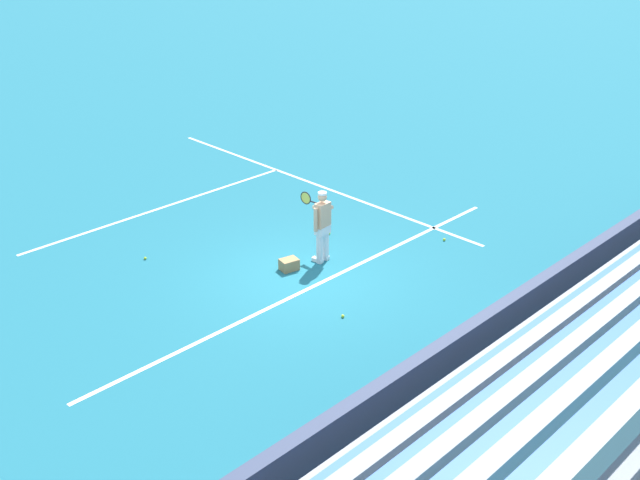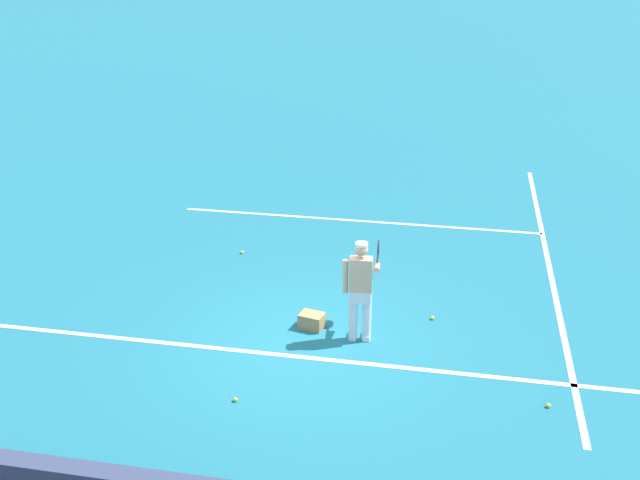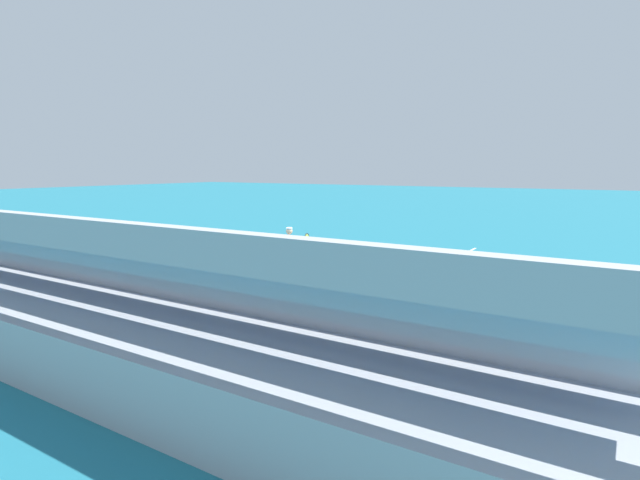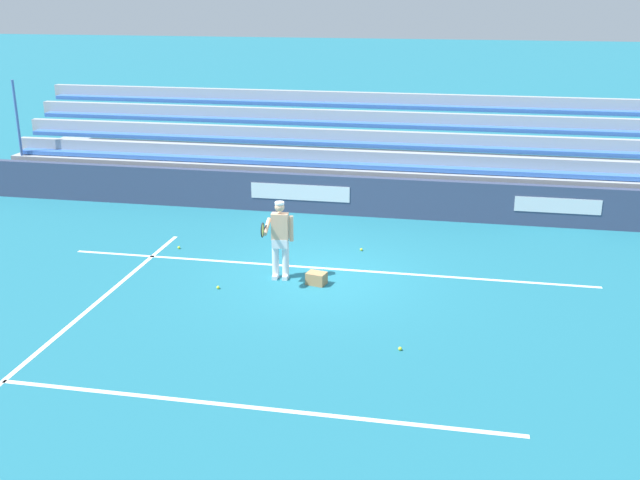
% 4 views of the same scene
% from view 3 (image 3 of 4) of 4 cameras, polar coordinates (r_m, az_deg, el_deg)
% --- Properties ---
extents(ground_plane, '(160.00, 160.00, 0.00)m').
position_cam_3_polar(ground_plane, '(16.33, -6.27, -4.46)').
color(ground_plane, '#1E6B7F').
extents(court_baseline_white, '(12.00, 0.10, 0.01)m').
position_cam_3_polar(court_baseline_white, '(15.95, -7.39, -4.78)').
color(court_baseline_white, white).
rests_on(court_baseline_white, ground).
extents(court_sideline_white, '(0.10, 12.00, 0.01)m').
position_cam_3_polar(court_sideline_white, '(17.83, 12.42, -3.51)').
color(court_sideline_white, white).
rests_on(court_sideline_white, ground).
extents(court_service_line_white, '(8.22, 0.10, 0.01)m').
position_cam_3_polar(court_service_line_white, '(20.83, 3.13, -1.64)').
color(court_service_line_white, white).
rests_on(court_service_line_white, ground).
extents(back_wall_sponsor_board, '(22.57, 0.25, 1.10)m').
position_cam_3_polar(back_wall_sponsor_board, '(12.92, -19.58, -5.80)').
color(back_wall_sponsor_board, '#384260').
rests_on(back_wall_sponsor_board, ground).
extents(bleacher_stand, '(21.45, 3.20, 3.40)m').
position_cam_3_polar(bleacher_stand, '(11.67, -28.25, -6.74)').
color(bleacher_stand, '#9EA3A8').
rests_on(bleacher_stand, ground).
extents(tennis_player, '(0.59, 1.02, 1.71)m').
position_cam_3_polar(tennis_player, '(15.87, -3.46, -1.51)').
color(tennis_player, silver).
rests_on(tennis_player, ground).
extents(ball_box_cardboard, '(0.46, 0.38, 0.26)m').
position_cam_3_polar(ball_box_cardboard, '(16.67, -5.40, -3.73)').
color(ball_box_cardboard, '#A87F51').
rests_on(ball_box_cardboard, ground).
extents(tennis_ball_far_right, '(0.07, 0.07, 0.07)m').
position_cam_3_polar(tennis_ball_far_right, '(13.41, 3.21, -7.10)').
color(tennis_ball_far_right, '#CCE533').
rests_on(tennis_ball_far_right, ground).
extents(tennis_ball_near_player, '(0.07, 0.07, 0.07)m').
position_cam_3_polar(tennis_ball_near_player, '(16.15, 1.65, -4.44)').
color(tennis_ball_near_player, '#CCE533').
rests_on(tennis_ball_near_player, ground).
extents(tennis_ball_on_baseline, '(0.07, 0.07, 0.07)m').
position_cam_3_polar(tennis_ball_on_baseline, '(20.04, -5.27, -1.97)').
color(tennis_ball_on_baseline, '#CCE533').
rests_on(tennis_ball_on_baseline, ground).
extents(tennis_ball_by_box, '(0.07, 0.07, 0.07)m').
position_cam_3_polar(tennis_ball_by_box, '(15.42, -12.51, -5.25)').
color(tennis_ball_by_box, '#CCE533').
rests_on(tennis_ball_by_box, ground).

